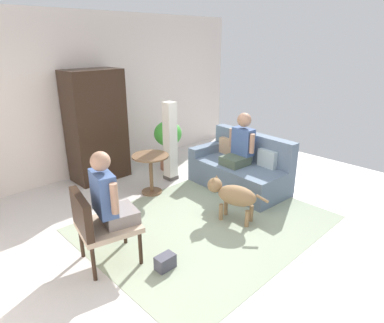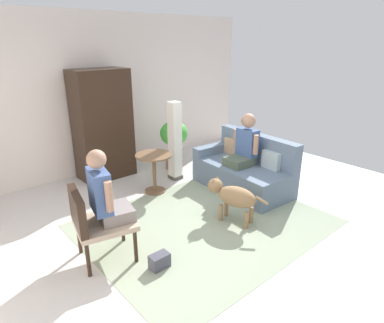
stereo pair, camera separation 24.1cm
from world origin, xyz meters
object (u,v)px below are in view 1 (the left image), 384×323
Objects in this scene: person_on_couch at (241,144)px; armoire_cabinet at (96,126)px; couch at (240,169)px; handbag at (165,262)px; potted_plant at (168,139)px; column_lamp at (170,142)px; person_on_armchair at (108,196)px; dog at (233,195)px; round_end_table at (151,168)px; armchair at (97,222)px.

person_on_couch is 2.48m from armoire_cabinet.
couch reaches higher than handbag.
potted_plant is at bearing 102.54° from couch.
column_lamp is 6.36× the size of handbag.
person_on_couch is 0.99× the size of person_on_armchair.
person_on_armchair is 1.76m from dog.
armoire_cabinet is at bearing 126.87° from couch.
armoire_cabinet reaches higher than column_lamp.
couch is at bearing -77.46° from potted_plant.
person_on_armchair is at bearing 167.58° from dog.
person_on_couch reaches higher than potted_plant.
round_end_table is at bearing 144.02° from person_on_couch.
couch is 1.79× the size of potted_plant.
round_end_table is 1.49m from dog.
couch is at bearing -59.36° from column_lamp.
dog is at bearing -79.68° from round_end_table.
dog is at bearing 7.25° from handbag.
column_lamp is (0.34, 1.69, 0.31)m from dog.
dog is (0.27, -1.47, -0.06)m from round_end_table.
round_end_table is at bearing -77.17° from armoire_cabinet.
armoire_cabinet is at bearing 102.83° from round_end_table.
armoire_cabinet is at bearing 73.64° from handbag.
handbag is (0.31, -0.54, -0.72)m from person_on_armchair.
person_on_armchair reaches higher than potted_plant.
round_end_table is at bearing 38.27° from person_on_armchair.
armchair reaches higher than dog.
potted_plant is at bearing 48.90° from handbag.
armchair is 0.85m from handbag.
column_lamp is (-0.63, 1.06, 0.37)m from couch.
potted_plant is (2.44, 1.71, 0.07)m from armchair.
person_on_armchair reaches higher than armchair.
armoire_cabinet is 3.04m from handbag.
person_on_armchair is (0.14, -0.03, 0.28)m from armchair.
armchair is 1.35× the size of round_end_table.
person_on_armchair is 0.95m from handbag.
round_end_table is 2.98× the size of handbag.
column_lamp is (0.60, 0.22, 0.25)m from round_end_table.
armoire_cabinet is 8.76× the size of handbag.
handbag is (-1.08, -1.64, -0.36)m from round_end_table.
couch reaches higher than armchair.
person_on_couch is at bearing -35.98° from round_end_table.
potted_plant reaches higher than round_end_table.
armoire_cabinet is (-1.49, 1.99, 0.64)m from couch.
couch is 1.15m from dog.
round_end_table is 0.69m from column_lamp.
person_on_couch is at bearing 33.76° from dog.
round_end_table is at bearing -159.77° from column_lamp.
round_end_table reaches higher than handbag.
dog is 2.21m from potted_plant.
couch is 2.78m from armchair.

